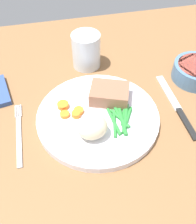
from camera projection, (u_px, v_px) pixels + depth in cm
name	position (u px, v px, depth cm)	size (l,w,h in cm)	color
dining_table	(88.00, 124.00, 57.68)	(120.00, 90.00, 2.00)	brown
dinner_plate	(98.00, 117.00, 56.57)	(26.57, 26.57, 1.60)	white
meat_portion	(109.00, 94.00, 58.00)	(8.48, 6.34, 3.27)	#936047
mashed_potatoes	(91.00, 127.00, 50.69)	(6.17, 5.39, 4.87)	beige
carrot_slices	(70.00, 110.00, 56.27)	(5.44, 5.48, 1.08)	orange
green_beans	(121.00, 119.00, 54.70)	(6.04, 8.63, 0.89)	#2D8C38
fork	(19.00, 134.00, 54.33)	(1.44, 16.60, 0.40)	silver
knife	(177.00, 107.00, 59.55)	(1.70, 20.50, 0.64)	black
water_glass	(86.00, 53.00, 67.33)	(7.34, 7.34, 9.06)	silver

